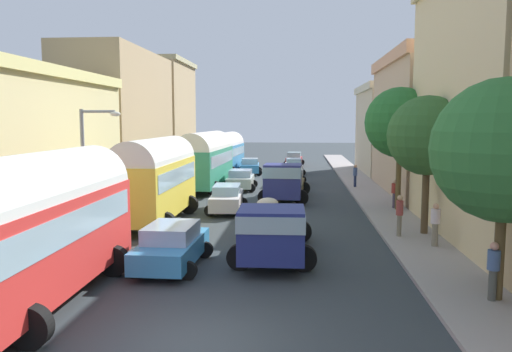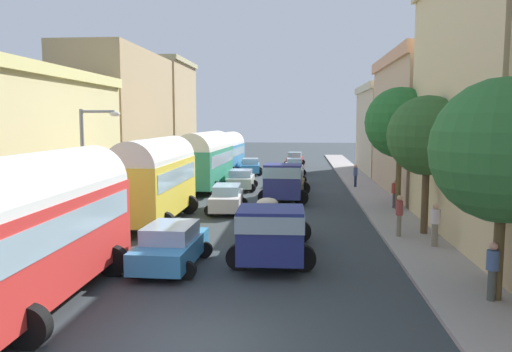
{
  "view_description": "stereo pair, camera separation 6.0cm",
  "coord_description": "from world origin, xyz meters",
  "px_view_note": "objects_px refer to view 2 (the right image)",
  "views": [
    {
      "loc": [
        2.35,
        -10.79,
        5.1
      ],
      "look_at": [
        0.0,
        17.05,
        1.99
      ],
      "focal_mm": 35.34,
      "sensor_mm": 36.0,
      "label": 1
    },
    {
      "loc": [
        2.41,
        -10.78,
        5.1
      ],
      "look_at": [
        0.0,
        17.05,
        1.99
      ],
      "focal_mm": 35.34,
      "sensor_mm": 36.0,
      "label": 2
    }
  ],
  "objects_px": {
    "parked_bus_2": "(206,158)",
    "car_2": "(295,159)",
    "cargo_truck_1": "(285,182)",
    "pedestrian_4": "(395,193)",
    "pedestrian_1": "(355,175)",
    "parked_bus_3": "(225,151)",
    "pedestrian_0": "(435,223)",
    "car_6": "(250,166)",
    "car_4": "(227,198)",
    "parked_bus_0": "(35,222)",
    "pedestrian_2": "(399,214)",
    "parked_bus_1": "(156,176)",
    "car_3": "(171,246)",
    "car_5": "(241,180)",
    "car_1": "(294,166)",
    "pedestrian_3": "(492,269)",
    "car_0": "(292,175)",
    "cargo_truck_0": "(272,229)",
    "streetlamp_near": "(89,162)"
  },
  "relations": [
    {
      "from": "parked_bus_0",
      "to": "car_0",
      "type": "height_order",
      "value": "parked_bus_0"
    },
    {
      "from": "car_4",
      "to": "pedestrian_3",
      "type": "relative_size",
      "value": 2.41
    },
    {
      "from": "car_0",
      "to": "pedestrian_1",
      "type": "bearing_deg",
      "value": -19.75
    },
    {
      "from": "parked_bus_0",
      "to": "pedestrian_1",
      "type": "relative_size",
      "value": 4.77
    },
    {
      "from": "pedestrian_0",
      "to": "pedestrian_2",
      "type": "bearing_deg",
      "value": 123.54
    },
    {
      "from": "parked_bus_0",
      "to": "pedestrian_2",
      "type": "relative_size",
      "value": 4.47
    },
    {
      "from": "cargo_truck_1",
      "to": "pedestrian_1",
      "type": "relative_size",
      "value": 3.93
    },
    {
      "from": "car_2",
      "to": "car_5",
      "type": "relative_size",
      "value": 1.06
    },
    {
      "from": "parked_bus_3",
      "to": "pedestrian_3",
      "type": "xyz_separation_m",
      "value": [
        12.36,
        -33.27,
        -1.14
      ]
    },
    {
      "from": "car_0",
      "to": "car_6",
      "type": "xyz_separation_m",
      "value": [
        -4.0,
        7.43,
        -0.04
      ]
    },
    {
      "from": "parked_bus_2",
      "to": "car_2",
      "type": "relative_size",
      "value": 2.21
    },
    {
      "from": "parked_bus_3",
      "to": "cargo_truck_1",
      "type": "height_order",
      "value": "parked_bus_3"
    },
    {
      "from": "parked_bus_2",
      "to": "pedestrian_3",
      "type": "distance_m",
      "value": 25.31
    },
    {
      "from": "car_1",
      "to": "car_5",
      "type": "distance_m",
      "value": 11.62
    },
    {
      "from": "car_5",
      "to": "car_6",
      "type": "distance_m",
      "value": 10.51
    },
    {
      "from": "car_0",
      "to": "pedestrian_4",
      "type": "xyz_separation_m",
      "value": [
        5.99,
        -10.73,
        0.18
      ]
    },
    {
      "from": "car_1",
      "to": "pedestrian_2",
      "type": "distance_m",
      "value": 26.2
    },
    {
      "from": "parked_bus_2",
      "to": "parked_bus_3",
      "type": "xyz_separation_m",
      "value": [
        -0.25,
        11.08,
        -0.18
      ]
    },
    {
      "from": "cargo_truck_1",
      "to": "pedestrian_4",
      "type": "height_order",
      "value": "cargo_truck_1"
    },
    {
      "from": "car_0",
      "to": "car_1",
      "type": "height_order",
      "value": "car_0"
    },
    {
      "from": "parked_bus_2",
      "to": "car_3",
      "type": "distance_m",
      "value": 19.59
    },
    {
      "from": "parked_bus_1",
      "to": "car_1",
      "type": "bearing_deg",
      "value": 74.08
    },
    {
      "from": "parked_bus_3",
      "to": "pedestrian_0",
      "type": "distance_m",
      "value": 29.91
    },
    {
      "from": "car_2",
      "to": "pedestrian_1",
      "type": "xyz_separation_m",
      "value": [
        4.71,
        -18.77,
        0.29
      ]
    },
    {
      "from": "cargo_truck_0",
      "to": "pedestrian_4",
      "type": "xyz_separation_m",
      "value": [
        6.38,
        10.82,
        -0.16
      ]
    },
    {
      "from": "parked_bus_1",
      "to": "car_3",
      "type": "relative_size",
      "value": 1.87
    },
    {
      "from": "parked_bus_2",
      "to": "pedestrian_1",
      "type": "bearing_deg",
      "value": 8.42
    },
    {
      "from": "parked_bus_1",
      "to": "cargo_truck_0",
      "type": "relative_size",
      "value": 1.15
    },
    {
      "from": "car_4",
      "to": "pedestrian_0",
      "type": "height_order",
      "value": "pedestrian_0"
    },
    {
      "from": "parked_bus_1",
      "to": "pedestrian_2",
      "type": "height_order",
      "value": "parked_bus_1"
    },
    {
      "from": "parked_bus_3",
      "to": "parked_bus_0",
      "type": "bearing_deg",
      "value": -90.26
    },
    {
      "from": "parked_bus_3",
      "to": "pedestrian_2",
      "type": "distance_m",
      "value": 28.0
    },
    {
      "from": "parked_bus_3",
      "to": "car_5",
      "type": "xyz_separation_m",
      "value": [
        2.78,
        -10.82,
        -1.41
      ]
    },
    {
      "from": "car_0",
      "to": "streetlamp_near",
      "type": "xyz_separation_m",
      "value": [
        -8.07,
        -19.46,
        2.57
      ]
    },
    {
      "from": "pedestrian_3",
      "to": "streetlamp_near",
      "type": "height_order",
      "value": "streetlamp_near"
    },
    {
      "from": "parked_bus_2",
      "to": "car_4",
      "type": "distance_m",
      "value": 9.24
    },
    {
      "from": "pedestrian_2",
      "to": "parked_bus_1",
      "type": "bearing_deg",
      "value": 167.09
    },
    {
      "from": "car_6",
      "to": "car_4",
      "type": "bearing_deg",
      "value": -88.3
    },
    {
      "from": "car_2",
      "to": "car_3",
      "type": "height_order",
      "value": "car_2"
    },
    {
      "from": "cargo_truck_1",
      "to": "parked_bus_2",
      "type": "bearing_deg",
      "value": 140.76
    },
    {
      "from": "car_5",
      "to": "streetlamp_near",
      "type": "distance_m",
      "value": 17.17
    },
    {
      "from": "parked_bus_2",
      "to": "car_6",
      "type": "relative_size",
      "value": 2.35
    },
    {
      "from": "parked_bus_1",
      "to": "pedestrian_3",
      "type": "xyz_separation_m",
      "value": [
        12.41,
        -10.29,
        -1.33
      ]
    },
    {
      "from": "parked_bus_1",
      "to": "car_6",
      "type": "bearing_deg",
      "value": 83.68
    },
    {
      "from": "parked_bus_0",
      "to": "car_4",
      "type": "relative_size",
      "value": 1.99
    },
    {
      "from": "pedestrian_4",
      "to": "parked_bus_2",
      "type": "bearing_deg",
      "value": 148.79
    },
    {
      "from": "car_1",
      "to": "car_6",
      "type": "xyz_separation_m",
      "value": [
        -4.09,
        -0.49,
        0.01
      ]
    },
    {
      "from": "parked_bus_3",
      "to": "pedestrian_3",
      "type": "relative_size",
      "value": 5.14
    },
    {
      "from": "parked_bus_1",
      "to": "car_5",
      "type": "distance_m",
      "value": 12.59
    },
    {
      "from": "parked_bus_3",
      "to": "car_6",
      "type": "xyz_separation_m",
      "value": [
        2.46,
        -0.31,
        -1.4
      ]
    }
  ]
}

